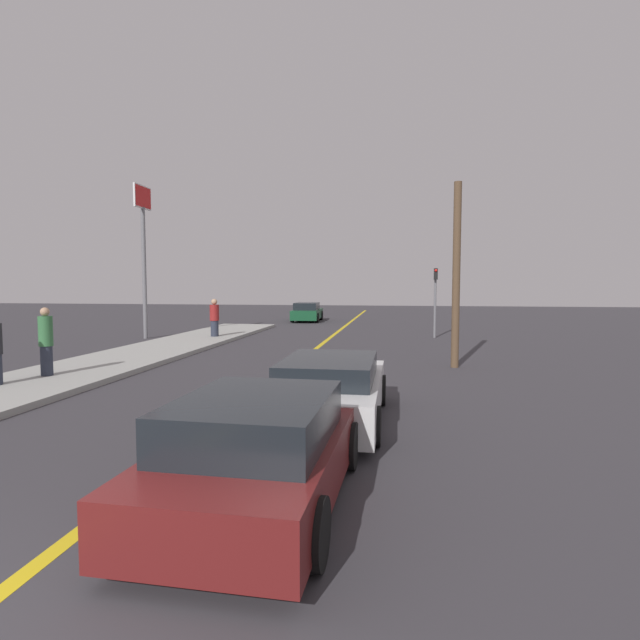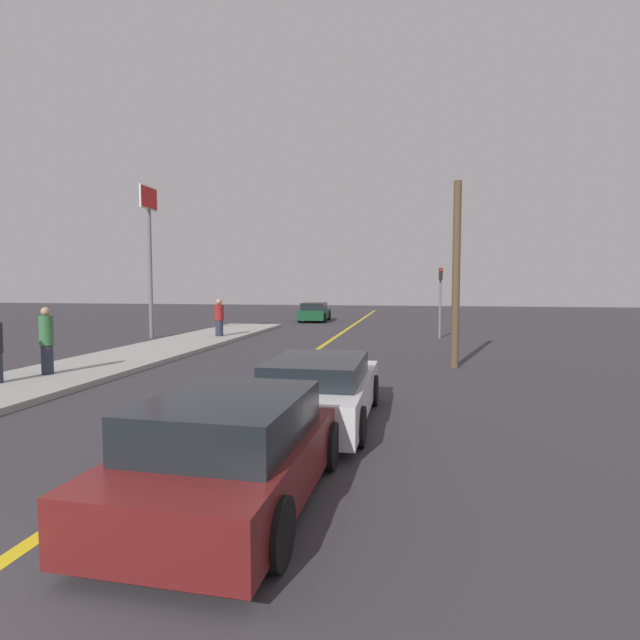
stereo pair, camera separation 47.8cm
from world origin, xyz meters
name	(u,v)px [view 2 (the right image)]	position (x,y,z in m)	size (l,w,h in m)	color
road_center_line	(322,346)	(0.00, 18.00, 0.00)	(0.20, 60.00, 0.01)	gold
sidewalk_left	(139,355)	(-5.90, 13.59, 0.08)	(3.32, 27.19, 0.16)	#9E9E99
car_near_right_lane	(233,450)	(1.70, 2.78, 0.64)	(2.10, 4.11, 1.33)	maroon
car_ahead_center	(319,389)	(2.04, 6.48, 0.62)	(2.01, 4.52, 1.24)	silver
car_far_distant	(315,312)	(-3.14, 32.22, 0.65)	(2.12, 4.60, 1.33)	#144728
pedestrian_mid_group	(47,341)	(-6.05, 9.21, 1.08)	(0.36, 0.36, 1.84)	#282D3D
pedestrian_far_standing	(219,318)	(-5.31, 19.71, 1.04)	(0.43, 0.43, 1.78)	#282D3D
traffic_light	(440,295)	(5.08, 22.11, 2.13)	(0.18, 0.40, 3.40)	slate
roadside_sign	(149,232)	(-8.81, 19.68, 5.13)	(0.20, 1.52, 7.32)	slate
utility_pole	(456,276)	(5.07, 13.27, 2.89)	(0.24, 0.24, 5.77)	brown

